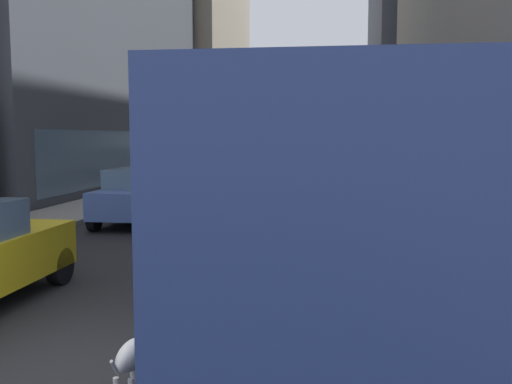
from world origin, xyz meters
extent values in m
plane|color=#232326|center=(0.00, 35.00, 0.00)|extent=(120.00, 120.00, 0.00)
cube|color=gray|center=(-5.70, 35.00, 0.07)|extent=(2.40, 110.00, 0.15)
cube|color=#9E9991|center=(5.70, 35.00, 0.07)|extent=(2.40, 110.00, 0.15)
cube|color=slate|center=(-7.18, 22.54, 1.60)|extent=(0.08, 20.95, 2.40)
cube|color=#A0937F|center=(-11.90, 43.86, 10.38)|extent=(11.82, 18.30, 20.75)
cube|color=slate|center=(-6.01, 43.86, 1.60)|extent=(0.08, 16.47, 2.40)
cube|color=slate|center=(6.31, 6.81, 1.60)|extent=(0.08, 19.47, 2.40)
cube|color=slate|center=(7.34, 28.49, 1.60)|extent=(0.08, 17.24, 2.40)
cube|color=#4C515B|center=(11.90, 48.68, 14.07)|extent=(11.13, 18.01, 28.13)
cube|color=slate|center=(6.36, 48.68, 1.60)|extent=(0.08, 16.21, 2.40)
cube|color=#33478C|center=(2.80, 3.47, 1.67)|extent=(2.55, 11.50, 2.75)
cube|color=slate|center=(2.80, 3.47, 2.17)|extent=(2.57, 11.04, 0.90)
cube|color=black|center=(2.80, 9.17, 0.55)|extent=(2.55, 0.16, 0.44)
cylinder|color=black|center=(1.67, 7.02, 0.50)|extent=(0.30, 1.00, 1.00)
cylinder|color=black|center=(3.92, 7.02, 0.50)|extent=(0.30, 1.00, 1.00)
cylinder|color=black|center=(1.67, -0.68, 0.50)|extent=(0.30, 1.00, 1.00)
cylinder|color=black|center=(3.92, -0.68, 0.50)|extent=(0.30, 1.00, 1.00)
cube|color=silver|center=(1.34, 8.62, 2.50)|extent=(0.08, 0.24, 0.40)
cube|color=#B7BABF|center=(-1.20, 33.39, 0.70)|extent=(1.77, 4.73, 0.75)
cube|color=slate|center=(-1.20, 33.15, 1.35)|extent=(1.63, 2.13, 0.55)
cylinder|color=black|center=(-1.97, 35.34, 0.32)|extent=(0.22, 0.64, 0.64)
cylinder|color=black|center=(-0.43, 35.34, 0.32)|extent=(0.22, 0.64, 0.64)
cylinder|color=black|center=(-1.97, 31.44, 0.32)|extent=(0.22, 0.64, 0.64)
cylinder|color=black|center=(-0.43, 31.44, 0.32)|extent=(0.22, 0.64, 0.64)
cube|color=black|center=(1.20, 41.86, 0.70)|extent=(1.78, 4.74, 0.75)
cube|color=slate|center=(1.20, 41.62, 1.35)|extent=(1.64, 2.13, 0.55)
cylinder|color=black|center=(0.42, 43.82, 0.32)|extent=(0.22, 0.64, 0.64)
cylinder|color=black|center=(1.98, 43.82, 0.32)|extent=(0.22, 0.64, 0.64)
cylinder|color=black|center=(0.42, 39.90, 0.32)|extent=(0.22, 0.64, 0.64)
cylinder|color=black|center=(1.98, 39.90, 0.32)|extent=(0.22, 0.64, 0.64)
cylinder|color=black|center=(-1.96, 3.52, 0.32)|extent=(0.22, 0.64, 0.64)
cube|color=#4C6BB7|center=(-2.80, 10.48, 0.70)|extent=(1.91, 4.36, 0.75)
cube|color=slate|center=(-2.80, 10.26, 1.35)|extent=(1.76, 1.96, 0.55)
cylinder|color=black|center=(-3.64, 12.24, 0.32)|extent=(0.22, 0.64, 0.64)
cylinder|color=black|center=(-1.96, 12.24, 0.32)|extent=(0.22, 0.64, 0.64)
cylinder|color=black|center=(-3.64, 8.71, 0.32)|extent=(0.22, 0.64, 0.64)
cylinder|color=black|center=(-1.96, 8.71, 0.32)|extent=(0.22, 0.64, 0.64)
cube|color=#19519E|center=(1.20, 23.25, 1.50)|extent=(2.30, 2.00, 2.10)
cube|color=silver|center=(1.20, 19.50, 1.75)|extent=(2.30, 5.50, 2.60)
cylinder|color=black|center=(0.19, 23.25, 0.45)|extent=(0.28, 0.90, 0.90)
cylinder|color=black|center=(2.21, 23.25, 0.45)|extent=(0.28, 0.90, 0.90)
cylinder|color=black|center=(0.19, 17.75, 0.45)|extent=(0.28, 0.90, 0.90)
cylinder|color=black|center=(2.21, 17.75, 0.45)|extent=(0.28, 0.90, 0.90)
ellipsoid|color=white|center=(0.86, -0.58, 0.53)|extent=(0.22, 0.60, 0.26)
sphere|color=white|center=(0.86, -0.20, 0.62)|extent=(0.20, 0.20, 0.20)
sphere|color=black|center=(0.80, -0.18, 0.64)|extent=(0.07, 0.07, 0.07)
sphere|color=black|center=(0.92, -0.18, 0.64)|extent=(0.07, 0.07, 0.07)
cylinder|color=white|center=(0.86, -0.98, 0.58)|extent=(0.03, 0.16, 0.19)
cylinder|color=white|center=(0.79, -0.37, 0.20)|extent=(0.06, 0.06, 0.40)
cylinder|color=white|center=(0.93, -0.37, 0.20)|extent=(0.06, 0.06, 0.40)
sphere|color=black|center=(0.91, -0.48, 0.57)|extent=(0.04, 0.04, 0.04)
sphere|color=black|center=(0.80, -0.66, 0.55)|extent=(0.04, 0.04, 0.04)
sphere|color=black|center=(0.88, -0.76, 0.59)|extent=(0.04, 0.04, 0.04)
cylinder|color=#1E1E2D|center=(5.71, 7.60, 0.57)|extent=(0.28, 0.28, 0.85)
cylinder|color=#B2A58C|center=(5.71, 7.60, 1.31)|extent=(0.34, 0.34, 0.62)
sphere|color=tan|center=(5.71, 7.60, 1.73)|extent=(0.22, 0.22, 0.22)
cube|color=#59331E|center=(5.93, 7.60, 1.05)|extent=(0.12, 0.24, 0.20)
cylinder|color=black|center=(4.90, 2.66, 1.85)|extent=(0.12, 0.12, 3.40)
cube|color=black|center=(4.90, 2.84, 3.20)|extent=(0.24, 0.20, 0.70)
sphere|color=red|center=(4.90, 2.95, 3.42)|extent=(0.11, 0.11, 0.11)
sphere|color=orange|center=(4.90, 2.95, 3.20)|extent=(0.11, 0.11, 0.11)
sphere|color=green|center=(4.90, 2.95, 2.98)|extent=(0.11, 0.11, 0.11)
camera|label=1|loc=(2.69, -5.38, 2.56)|focal=39.09mm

